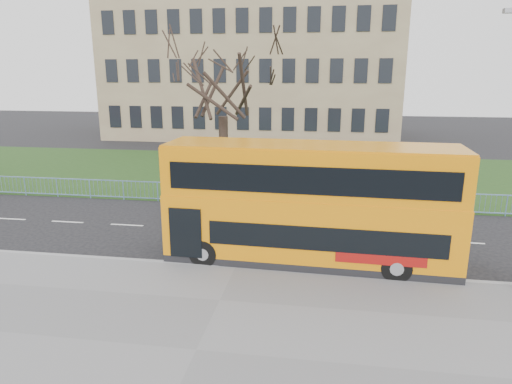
# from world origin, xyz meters

# --- Properties ---
(ground) EXTENTS (120.00, 120.00, 0.00)m
(ground) POSITION_xyz_m (0.00, 0.00, 0.00)
(ground) COLOR black
(ground) RESTS_ON ground
(pavement) EXTENTS (80.00, 10.50, 0.12)m
(pavement) POSITION_xyz_m (0.00, -6.75, 0.06)
(pavement) COLOR slate
(pavement) RESTS_ON ground
(kerb) EXTENTS (80.00, 0.20, 0.14)m
(kerb) POSITION_xyz_m (0.00, -1.55, 0.07)
(kerb) COLOR gray
(kerb) RESTS_ON ground
(grass_verge) EXTENTS (80.00, 15.40, 0.08)m
(grass_verge) POSITION_xyz_m (0.00, 14.30, 0.04)
(grass_verge) COLOR #1E3B15
(grass_verge) RESTS_ON ground
(guard_railing) EXTENTS (40.00, 0.12, 1.10)m
(guard_railing) POSITION_xyz_m (0.00, 6.60, 0.55)
(guard_railing) COLOR #6C90C0
(guard_railing) RESTS_ON ground
(bare_tree) EXTENTS (7.17, 7.17, 10.24)m
(bare_tree) POSITION_xyz_m (-3.00, 10.00, 5.20)
(bare_tree) COLOR black
(bare_tree) RESTS_ON grass_verge
(civic_building) EXTENTS (30.00, 15.00, 14.00)m
(civic_building) POSITION_xyz_m (-5.00, 35.00, 7.00)
(civic_building) COLOR #816C52
(civic_building) RESTS_ON ground
(yellow_bus) EXTENTS (10.60, 2.88, 4.41)m
(yellow_bus) POSITION_xyz_m (2.57, -0.51, 2.37)
(yellow_bus) COLOR orange
(yellow_bus) RESTS_ON ground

